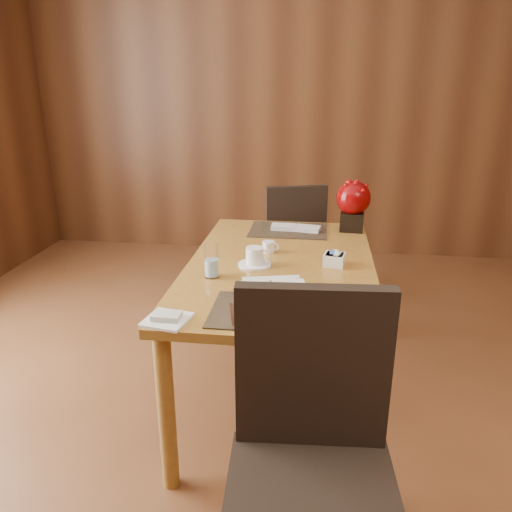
# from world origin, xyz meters

# --- Properties ---
(ground) EXTENTS (6.00, 6.00, 0.00)m
(ground) POSITION_xyz_m (0.00, 0.00, 0.00)
(ground) COLOR brown
(ground) RESTS_ON ground
(back_wall) EXTENTS (5.00, 0.02, 2.80)m
(back_wall) POSITION_xyz_m (0.00, 3.00, 1.40)
(back_wall) COLOR #573119
(back_wall) RESTS_ON ground
(dining_table) EXTENTS (0.90, 1.50, 0.75)m
(dining_table) POSITION_xyz_m (0.00, 0.60, 0.65)
(dining_table) COLOR #A4742D
(dining_table) RESTS_ON ground
(placemat_near) EXTENTS (0.45, 0.33, 0.01)m
(placemat_near) POSITION_xyz_m (0.00, 0.05, 0.75)
(placemat_near) COLOR black
(placemat_near) RESTS_ON dining_table
(placemat_far) EXTENTS (0.45, 0.33, 0.01)m
(placemat_far) POSITION_xyz_m (0.00, 1.15, 0.75)
(placemat_far) COLOR black
(placemat_far) RESTS_ON dining_table
(soup_setting) EXTENTS (0.32, 0.32, 0.11)m
(soup_setting) POSITION_xyz_m (0.02, 0.04, 0.80)
(soup_setting) COLOR white
(soup_setting) RESTS_ON dining_table
(coffee_cup) EXTENTS (0.16, 0.16, 0.09)m
(coffee_cup) POSITION_xyz_m (-0.12, 0.55, 0.79)
(coffee_cup) COLOR white
(coffee_cup) RESTS_ON dining_table
(water_glass) EXTENTS (0.07, 0.07, 0.16)m
(water_glass) POSITION_xyz_m (-0.29, 0.38, 0.83)
(water_glass) COLOR white
(water_glass) RESTS_ON dining_table
(creamer_jug) EXTENTS (0.09, 0.09, 0.06)m
(creamer_jug) POSITION_xyz_m (-0.08, 0.75, 0.78)
(creamer_jug) COLOR white
(creamer_jug) RESTS_ON dining_table
(sugar_caddy) EXTENTS (0.11, 0.11, 0.06)m
(sugar_caddy) POSITION_xyz_m (0.26, 0.60, 0.78)
(sugar_caddy) COLOR white
(sugar_caddy) RESTS_ON dining_table
(berry_decor) EXTENTS (0.20, 0.20, 0.29)m
(berry_decor) POSITION_xyz_m (0.37, 1.21, 0.92)
(berry_decor) COLOR black
(berry_decor) RESTS_ON dining_table
(napkins_far) EXTENTS (0.30, 0.13, 0.03)m
(napkins_far) POSITION_xyz_m (0.05, 1.15, 0.77)
(napkins_far) COLOR silver
(napkins_far) RESTS_ON dining_table
(bread_plate) EXTENTS (0.18, 0.18, 0.01)m
(bread_plate) POSITION_xyz_m (-0.37, -0.07, 0.76)
(bread_plate) COLOR white
(bread_plate) RESTS_ON dining_table
(near_chair) EXTENTS (0.51, 0.52, 1.05)m
(near_chair) POSITION_xyz_m (0.18, -0.50, 0.59)
(near_chair) COLOR black
(near_chair) RESTS_ON ground
(far_chair) EXTENTS (0.54, 0.54, 0.93)m
(far_chair) POSITION_xyz_m (-0.01, 1.68, 0.52)
(far_chair) COLOR black
(far_chair) RESTS_ON ground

